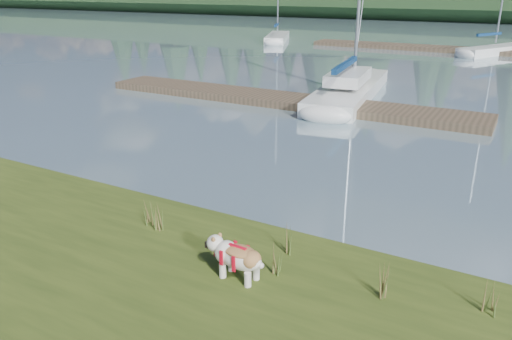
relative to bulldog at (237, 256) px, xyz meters
The scene contains 15 objects.
ground 33.35m from the bulldog, 92.54° to the left, with size 200.00×200.00×0.00m, color #7E9AA7.
ridge 76.34m from the bulldog, 91.11° to the left, with size 200.00×20.00×5.00m, color #1B3219.
bulldog is the anchor object (origin of this frame).
sailboat_main 15.91m from the bulldog, 102.70° to the left, with size 3.26×10.06×14.11m.
dock_near 13.48m from the bulldog, 113.98° to the left, with size 16.00×2.00×0.30m, color #4C3D2C.
dock_far 33.32m from the bulldog, 89.10° to the left, with size 26.00×2.20×0.30m, color #4C3D2C.
sailboat_bg_0 38.08m from the bulldog, 115.96° to the left, with size 4.27×7.76×11.26m.
sailboat_bg_2 33.65m from the bulldog, 88.44° to the left, with size 4.75×7.28×11.25m.
weed_0 2.16m from the bulldog, 163.32° to the left, with size 0.17×0.14×0.65m.
weed_1 1.12m from the bulldog, 73.08° to the left, with size 0.17×0.14×0.57m.
weed_2 2.12m from the bulldog, 14.01° to the left, with size 0.17×0.14×0.79m.
weed_3 2.46m from the bulldog, 163.06° to the left, with size 0.17×0.14×0.52m.
weed_4 0.61m from the bulldog, 41.49° to the left, with size 0.17×0.14×0.51m.
weed_5 3.51m from the bulldog, 15.49° to the left, with size 0.17×0.14×0.50m.
mud_lip 2.35m from the bulldog, 130.81° to the left, with size 60.00×0.50×0.14m, color #33281C.
Camera 1 is at (4.89, -8.84, 4.50)m, focal length 35.00 mm.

